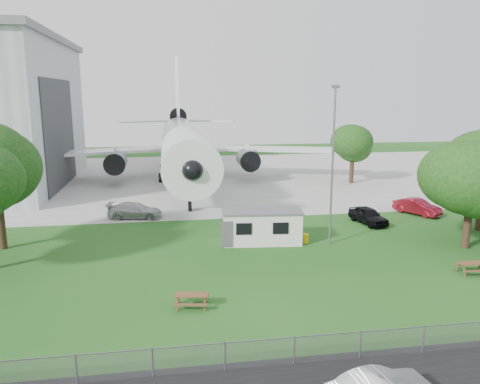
{
  "coord_description": "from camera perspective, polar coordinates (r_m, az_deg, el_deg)",
  "views": [
    {
      "loc": [
        -4.17,
        -27.18,
        11.43
      ],
      "look_at": [
        1.42,
        8.0,
        4.0
      ],
      "focal_mm": 35.0,
      "sensor_mm": 36.0,
      "label": 1
    }
  ],
  "objects": [
    {
      "name": "ground",
      "position": [
        29.78,
        -0.29,
        -10.79
      ],
      "size": [
        160.0,
        160.0,
        0.0
      ],
      "primitive_type": "plane",
      "color": "#2F6824"
    },
    {
      "name": "concrete_apron",
      "position": [
        66.3,
        -5.29,
        1.82
      ],
      "size": [
        120.0,
        46.0,
        0.03
      ],
      "primitive_type": "cube",
      "color": "#B7B7B2",
      "rests_on": "ground"
    },
    {
      "name": "airliner",
      "position": [
        63.37,
        -7.06,
        6.12
      ],
      "size": [
        46.36,
        47.73,
        17.69
      ],
      "color": "white",
      "rests_on": "ground"
    },
    {
      "name": "site_cabin",
      "position": [
        36.78,
        2.7,
        -4.2
      ],
      "size": [
        6.87,
        3.28,
        2.62
      ],
      "color": "silver",
      "rests_on": "ground"
    },
    {
      "name": "picnic_west",
      "position": [
        26.56,
        -5.91,
        -13.78
      ],
      "size": [
        2.02,
        1.77,
        0.76
      ],
      "primitive_type": null,
      "rotation": [
        0.0,
        0.0,
        -0.16
      ],
      "color": "brown",
      "rests_on": "ground"
    },
    {
      "name": "picnic_east",
      "position": [
        34.4,
        26.39,
        -8.91
      ],
      "size": [
        1.88,
        1.6,
        0.76
      ],
      "primitive_type": null,
      "rotation": [
        0.0,
        0.0,
        -0.06
      ],
      "color": "brown",
      "rests_on": "ground"
    },
    {
      "name": "fence",
      "position": [
        21.46,
        3.83,
        -20.44
      ],
      "size": [
        58.0,
        0.04,
        1.3
      ],
      "primitive_type": "cube",
      "color": "gray",
      "rests_on": "ground"
    },
    {
      "name": "lamp_mast",
      "position": [
        36.01,
        11.19,
        2.88
      ],
      "size": [
        0.16,
        0.16,
        12.0
      ],
      "primitive_type": "cylinder",
      "color": "slate",
      "rests_on": "ground"
    },
    {
      "name": "tree_east_front",
      "position": [
        38.61,
        26.39,
        1.04
      ],
      "size": [
        7.47,
        7.47,
        8.8
      ],
      "color": "#382619",
      "rests_on": "ground"
    },
    {
      "name": "tree_far_apron",
      "position": [
        62.6,
        13.59,
        5.44
      ],
      "size": [
        5.64,
        5.64,
        7.71
      ],
      "color": "#382619",
      "rests_on": "ground"
    },
    {
      "name": "car_ne_hatch",
      "position": [
        43.69,
        15.35,
        -2.8
      ],
      "size": [
        2.59,
        4.65,
        1.49
      ],
      "primitive_type": "imported",
      "rotation": [
        0.0,
        0.0,
        0.2
      ],
      "color": "black",
      "rests_on": "ground"
    },
    {
      "name": "car_ne_sedan",
      "position": [
        48.55,
        20.79,
        -1.71
      ],
      "size": [
        3.62,
        4.74,
        1.5
      ],
      "primitive_type": "imported",
      "rotation": [
        0.0,
        0.0,
        0.52
      ],
      "color": "maroon",
      "rests_on": "ground"
    },
    {
      "name": "car_apron_van",
      "position": [
        45.09,
        -12.7,
        -2.23
      ],
      "size": [
        5.32,
        2.84,
        1.47
      ],
      "primitive_type": "imported",
      "rotation": [
        0.0,
        0.0,
        1.41
      ],
      "color": "#AAACB1",
      "rests_on": "ground"
    }
  ]
}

